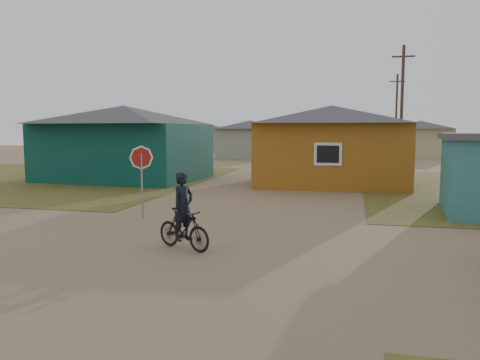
% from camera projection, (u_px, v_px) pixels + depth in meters
% --- Properties ---
extents(ground, '(120.00, 120.00, 0.00)m').
position_uv_depth(ground, '(187.00, 251.00, 10.48)').
color(ground, '#907153').
extents(grass_nw, '(20.00, 18.00, 0.00)m').
position_uv_depth(grass_nw, '(32.00, 178.00, 26.32)').
color(grass_nw, brown).
rests_on(grass_nw, ground).
extents(house_teal, '(8.93, 7.08, 4.00)m').
position_uv_depth(house_teal, '(124.00, 142.00, 25.30)').
color(house_teal, '#0A3A31').
rests_on(house_teal, ground).
extents(house_yellow, '(7.72, 6.76, 3.90)m').
position_uv_depth(house_yellow, '(331.00, 144.00, 23.21)').
color(house_yellow, '#9F5D18').
rests_on(house_yellow, ground).
extents(house_pale_west, '(7.04, 6.15, 3.60)m').
position_uv_depth(house_pale_west, '(250.00, 139.00, 44.54)').
color(house_pale_west, gray).
rests_on(house_pale_west, ground).
extents(house_beige_east, '(6.95, 6.05, 3.60)m').
position_uv_depth(house_beige_east, '(420.00, 138.00, 46.59)').
color(house_beige_east, tan).
rests_on(house_beige_east, ground).
extents(house_pale_north, '(6.28, 5.81, 3.40)m').
position_uv_depth(house_pale_north, '(208.00, 137.00, 58.02)').
color(house_pale_north, gray).
rests_on(house_pale_north, ground).
extents(utility_pole_near, '(1.40, 0.20, 8.00)m').
position_uv_depth(utility_pole_near, '(402.00, 107.00, 29.77)').
color(utility_pole_near, '#46352A').
rests_on(utility_pole_near, ground).
extents(utility_pole_far, '(1.40, 0.20, 8.00)m').
position_uv_depth(utility_pole_far, '(396.00, 115.00, 45.00)').
color(utility_pole_far, '#46352A').
rests_on(utility_pole_far, ground).
extents(stop_sign, '(0.71, 0.26, 2.23)m').
position_uv_depth(stop_sign, '(142.00, 164.00, 14.14)').
color(stop_sign, gray).
rests_on(stop_sign, ground).
extents(cyclist, '(1.60, 1.05, 1.76)m').
position_uv_depth(cyclist, '(183.00, 222.00, 10.55)').
color(cyclist, black).
rests_on(cyclist, ground).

